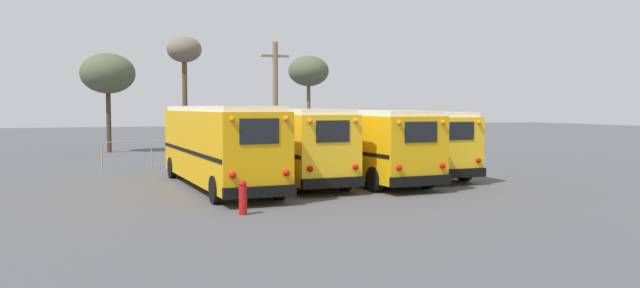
# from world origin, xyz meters

# --- Properties ---
(ground_plane) EXTENTS (160.00, 160.00, 0.00)m
(ground_plane) POSITION_xyz_m (0.00, 0.00, 0.00)
(ground_plane) COLOR #4C4C4F
(school_bus_0) EXTENTS (2.74, 10.98, 3.24)m
(school_bus_0) POSITION_xyz_m (-4.62, -1.19, 1.75)
(school_bus_0) COLOR #E5A00C
(school_bus_0) RESTS_ON ground
(school_bus_1) EXTENTS (2.68, 9.44, 3.12)m
(school_bus_1) POSITION_xyz_m (-1.54, -0.67, 1.69)
(school_bus_1) COLOR yellow
(school_bus_1) RESTS_ON ground
(school_bus_2) EXTENTS (3.03, 10.27, 3.06)m
(school_bus_2) POSITION_xyz_m (1.54, -0.92, 1.66)
(school_bus_2) COLOR #EAAA0F
(school_bus_2) RESTS_ON ground
(school_bus_3) EXTENTS (2.58, 10.48, 2.98)m
(school_bus_3) POSITION_xyz_m (4.62, 0.81, 1.63)
(school_bus_3) COLOR yellow
(school_bus_3) RESTS_ON ground
(utility_pole) EXTENTS (1.80, 0.33, 7.26)m
(utility_pole) POSITION_xyz_m (1.90, 11.93, 3.74)
(utility_pole) COLOR #75604C
(utility_pole) RESTS_ON ground
(bare_tree_0) EXTENTS (2.51, 2.51, 8.32)m
(bare_tree_0) POSITION_xyz_m (-2.33, 20.43, 7.10)
(bare_tree_0) COLOR brown
(bare_tree_0) RESTS_ON ground
(bare_tree_1) EXTENTS (3.30, 3.30, 7.38)m
(bare_tree_1) POSITION_xyz_m (8.01, 22.30, 6.08)
(bare_tree_1) COLOR brown
(bare_tree_1) RESTS_ON ground
(bare_tree_2) EXTENTS (3.77, 3.77, 6.98)m
(bare_tree_2) POSITION_xyz_m (-7.61, 20.85, 5.53)
(bare_tree_2) COLOR #473323
(bare_tree_2) RESTS_ON ground
(fence_line) EXTENTS (17.30, 0.06, 1.42)m
(fence_line) POSITION_xyz_m (0.00, 7.97, 0.98)
(fence_line) COLOR #939399
(fence_line) RESTS_ON ground
(fire_hydrant) EXTENTS (0.24, 0.24, 1.03)m
(fire_hydrant) POSITION_xyz_m (-5.30, -7.64, 0.52)
(fire_hydrant) COLOR #B21414
(fire_hydrant) RESTS_ON ground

